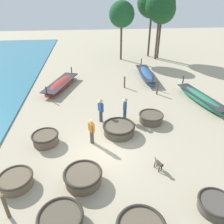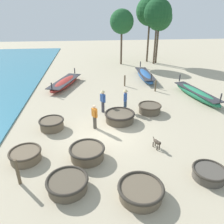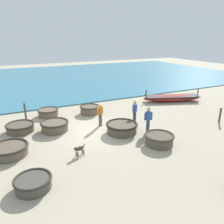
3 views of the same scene
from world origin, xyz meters
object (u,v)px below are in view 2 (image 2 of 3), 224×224
(coracle_far_right, at_px, (209,173))
(mooring_post_mid_beach, at_px, (125,81))
(coracle_upturned, at_px, (141,191))
(long_boat_green_hull, at_px, (196,94))
(coracle_front_right, at_px, (67,183))
(coracle_tilted, at_px, (52,124))
(mooring_post_shoreline, at_px, (18,172))
(long_boat_white_hull, at_px, (145,75))
(tree_rightmost, at_px, (150,11))
(coracle_front_left, at_px, (150,108))
(dog, at_px, (157,143))
(coracle_beside_post, at_px, (25,155))
(fisherman_standing_left, at_px, (125,99))
(coracle_weathered, at_px, (87,152))
(tree_center, at_px, (158,14))
(tree_left_mid, at_px, (122,22))
(long_boat_ochre_hull, at_px, (65,83))
(fisherman_with_hat, at_px, (103,100))
(coracle_far_left, at_px, (120,117))
(fisherman_by_coracle, at_px, (95,116))
(tree_right_mid, at_px, (159,18))
(mooring_post_inland, at_px, (156,86))

(coracle_far_right, height_order, mooring_post_mid_beach, mooring_post_mid_beach)
(coracle_upturned, distance_m, long_boat_green_hull, 11.97)
(coracle_front_right, bearing_deg, coracle_tilted, 104.77)
(coracle_tilted, height_order, mooring_post_shoreline, mooring_post_shoreline)
(long_boat_white_hull, distance_m, tree_rightmost, 10.13)
(coracle_front_left, bearing_deg, dog, -99.84)
(coracle_beside_post, xyz_separation_m, fisherman_standing_left, (5.75, 5.09, 0.66))
(coracle_front_left, height_order, long_boat_white_hull, long_boat_white_hull)
(coracle_front_right, distance_m, dog, 5.11)
(coracle_tilted, height_order, coracle_front_left, coracle_tilted)
(coracle_weathered, bearing_deg, long_boat_green_hull, 38.25)
(coracle_front_right, xyz_separation_m, mooring_post_shoreline, (-2.07, 0.53, 0.33))
(long_boat_white_hull, height_order, tree_center, tree_center)
(coracle_tilted, bearing_deg, tree_left_mid, 67.95)
(coracle_tilted, xyz_separation_m, coracle_upturned, (4.27, -5.87, -0.04))
(long_boat_green_hull, height_order, fisherman_standing_left, fisherman_standing_left)
(long_boat_ochre_hull, distance_m, tree_center, 14.70)
(fisherman_with_hat, bearing_deg, coracle_tilted, -148.08)
(coracle_beside_post, relative_size, coracle_front_right, 0.89)
(coracle_front_right, height_order, tree_center, tree_center)
(coracle_far_left, distance_m, tree_rightmost, 19.00)
(coracle_far_left, distance_m, coracle_far_right, 6.51)
(coracle_far_right, distance_m, long_boat_ochre_hull, 15.20)
(coracle_tilted, height_order, coracle_front_right, coracle_tilted)
(coracle_weathered, xyz_separation_m, mooring_post_mid_beach, (3.57, 10.71, 0.19))
(coracle_front_right, distance_m, fisherman_by_coracle, 5.14)
(coracle_weathered, bearing_deg, mooring_post_mid_beach, 71.57)
(coracle_front_left, relative_size, tree_right_mid, 0.23)
(mooring_post_mid_beach, distance_m, mooring_post_shoreline, 13.78)
(fisherman_with_hat, bearing_deg, coracle_far_right, -59.81)
(coracle_tilted, relative_size, coracle_upturned, 0.83)
(coracle_upturned, bearing_deg, coracle_front_right, 166.33)
(tree_left_mid, bearing_deg, coracle_front_left, -90.15)
(tree_right_mid, bearing_deg, coracle_front_left, -107.73)
(long_boat_white_hull, bearing_deg, coracle_upturned, -104.28)
(coracle_weathered, bearing_deg, coracle_front_right, -112.14)
(mooring_post_mid_beach, bearing_deg, coracle_upturned, -96.26)
(fisherman_by_coracle, relative_size, mooring_post_mid_beach, 1.49)
(mooring_post_inland, relative_size, mooring_post_mid_beach, 0.97)
(mooring_post_mid_beach, distance_m, tree_left_mid, 10.07)
(coracle_beside_post, xyz_separation_m, coracle_weathered, (3.01, -0.14, 0.04))
(coracle_tilted, height_order, mooring_post_inland, mooring_post_inland)
(long_boat_ochre_hull, bearing_deg, coracle_far_right, -60.76)
(coracle_front_left, height_order, dog, coracle_front_left)
(tree_center, bearing_deg, long_boat_ochre_hull, -143.70)
(coracle_front_right, height_order, mooring_post_mid_beach, mooring_post_mid_beach)
(long_boat_green_hull, bearing_deg, tree_center, 90.88)
(tree_right_mid, height_order, tree_center, tree_center)
(mooring_post_shoreline, xyz_separation_m, tree_rightmost, (11.11, 22.14, 5.69))
(fisherman_standing_left, bearing_deg, long_boat_green_hull, 16.53)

